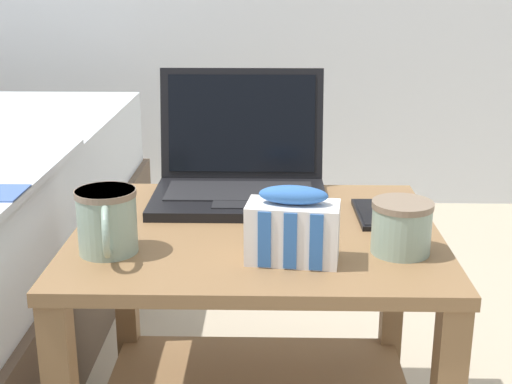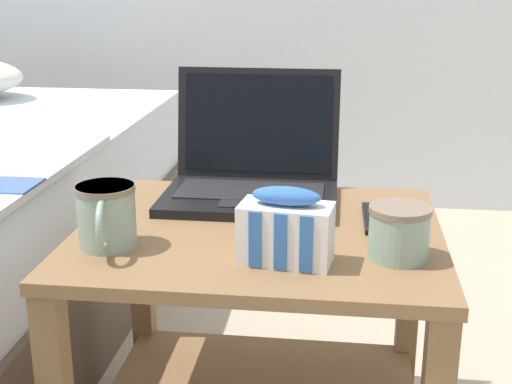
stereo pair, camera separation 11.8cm
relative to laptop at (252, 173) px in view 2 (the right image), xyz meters
The scene contains 6 objects.
bedside_table 0.29m from the laptop, 78.93° to the right, with size 0.63×0.54×0.48m.
laptop is the anchor object (origin of this frame).
mug_front_left 0.39m from the laptop, 46.86° to the right, with size 0.10×0.13×0.09m.
mug_front_right 0.36m from the laptop, 123.39° to the right, with size 0.10×0.14×0.10m.
snack_bag 0.34m from the laptop, 73.74° to the right, with size 0.15×0.09×0.12m.
cell_phone 0.29m from the laptop, 24.41° to the right, with size 0.08×0.16×0.01m.
Camera 2 is at (0.14, -1.16, 0.91)m, focal length 50.00 mm.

